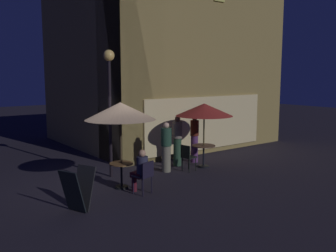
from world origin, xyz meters
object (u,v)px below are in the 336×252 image
object	(u,v)px
patio_umbrella_1	(120,111)
patron_standing_1	(194,139)
patron_seated_0	(141,169)
patron_standing_3	(166,147)
cafe_chair_1	(145,174)
cafe_chair_0	(187,155)
street_lamp_near_corner	(109,86)
patio_umbrella_0	(204,110)
cafe_table_1	(121,171)
patron_standing_2	(177,141)
menu_sandwich_board	(78,189)
cafe_table_0	(204,151)

from	to	relation	value
patio_umbrella_1	patron_standing_1	xyz separation A→B (m)	(3.68, 1.14, -1.29)
patron_seated_0	patron_standing_3	size ratio (longest dim) A/B	0.73
patio_umbrella_1	patron_standing_3	size ratio (longest dim) A/B	1.48
patio_umbrella_1	cafe_chair_1	bearing A→B (deg)	-74.93
cafe_chair_0	patron_standing_1	bearing A→B (deg)	31.62
patio_umbrella_1	cafe_chair_1	distance (m)	1.83
street_lamp_near_corner	patio_umbrella_1	distance (m)	1.43
patio_umbrella_0	patio_umbrella_1	world-z (taller)	patio_umbrella_1
cafe_table_1	patio_umbrella_1	bearing A→B (deg)	-116.57
street_lamp_near_corner	patio_umbrella_1	xyz separation A→B (m)	(-0.33, -1.23, -0.65)
patron_standing_3	patron_standing_2	bearing A→B (deg)	-164.02
cafe_table_1	patron_seated_0	bearing A→B (deg)	-74.93
patron_seated_0	patron_standing_1	xyz separation A→B (m)	(3.49, 1.83, 0.20)
menu_sandwich_board	patron_standing_1	world-z (taller)	patron_standing_1
patio_umbrella_1	cafe_chair_0	bearing A→B (deg)	6.13
menu_sandwich_board	patron_seated_0	world-z (taller)	patron_seated_0
cafe_table_0	cafe_table_1	size ratio (longest dim) A/B	1.11
patio_umbrella_1	patron_standing_1	bearing A→B (deg)	17.20
street_lamp_near_corner	patron_standing_3	world-z (taller)	street_lamp_near_corner
cafe_chair_0	patio_umbrella_1	bearing A→B (deg)	178.50
cafe_chair_1	patio_umbrella_1	bearing A→B (deg)	-0.00
menu_sandwich_board	cafe_table_1	bearing A→B (deg)	6.87
patio_umbrella_1	patron_standing_3	bearing A→B (deg)	18.03
menu_sandwich_board	patio_umbrella_1	distance (m)	2.53
cafe_chair_1	patron_standing_2	size ratio (longest dim) A/B	0.51
street_lamp_near_corner	cafe_table_1	xyz separation A→B (m)	(-0.33, -1.23, -2.31)
cafe_table_0	patron_standing_1	xyz separation A→B (m)	(0.23, 0.75, 0.29)
cafe_table_1	cafe_chair_0	size ratio (longest dim) A/B	0.82
cafe_table_0	patron_standing_3	xyz separation A→B (m)	(-1.39, 0.28, 0.24)
cafe_table_0	menu_sandwich_board	bearing A→B (deg)	-165.45
patron_standing_2	patron_standing_1	bearing A→B (deg)	-16.84
cafe_chair_1	patron_standing_3	bearing A→B (deg)	-65.52
cafe_table_1	patron_standing_2	world-z (taller)	patron_standing_2
patron_standing_2	cafe_chair_1	bearing A→B (deg)	-163.20
cafe_table_0	patron_seated_0	size ratio (longest dim) A/B	0.67
patron_standing_1	patron_standing_3	world-z (taller)	patron_standing_1
cafe_table_1	cafe_chair_0	bearing A→B (deg)	6.13
patio_umbrella_0	patio_umbrella_1	size ratio (longest dim) A/B	0.91
menu_sandwich_board	patio_umbrella_0	bearing A→B (deg)	-7.73
cafe_table_0	patron_seated_0	xyz separation A→B (m)	(-3.26, -1.09, 0.09)
patio_umbrella_1	patron_seated_0	xyz separation A→B (m)	(0.19, -0.70, -1.49)
patron_seated_0	patio_umbrella_1	bearing A→B (deg)	-0.00
menu_sandwich_board	patron_standing_3	size ratio (longest dim) A/B	0.62
street_lamp_near_corner	patio_umbrella_1	world-z (taller)	street_lamp_near_corner
street_lamp_near_corner	patio_umbrella_1	bearing A→B (deg)	-105.07
menu_sandwich_board	patron_seated_0	xyz separation A→B (m)	(1.87, 0.24, 0.15)
cafe_table_1	patio_umbrella_0	size ratio (longest dim) A/B	0.33
patio_umbrella_1	cafe_table_1	bearing A→B (deg)	63.43
patron_standing_1	patron_standing_3	bearing A→B (deg)	-114.57
cafe_chair_1	patron_seated_0	xyz separation A→B (m)	(-0.04, 0.15, 0.12)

